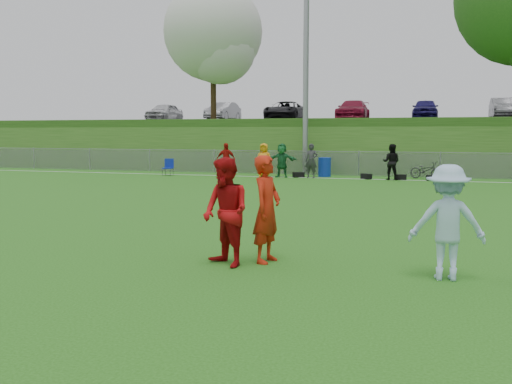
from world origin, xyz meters
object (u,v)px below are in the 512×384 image
at_px(player_red_left, 267,209).
at_px(recycling_bin, 324,167).
at_px(player_red_center, 226,212).
at_px(player_blue, 447,222).
at_px(bicycle, 426,170).

relative_size(player_red_left, recycling_bin, 1.92).
distance_m(player_red_center, recycling_bin, 19.80).
height_order(player_red_center, recycling_bin, player_red_center).
xyz_separation_m(player_red_left, recycling_bin, (-2.59, 19.20, -0.45)).
height_order(player_blue, bicycle, player_blue).
relative_size(player_red_left, player_blue, 1.05).
xyz_separation_m(player_red_left, player_blue, (2.96, -0.29, -0.05)).
xyz_separation_m(player_red_left, player_red_center, (-0.57, -0.49, -0.01)).
relative_size(player_blue, recycling_bin, 1.83).
bearing_deg(player_blue, player_red_center, -2.86).
relative_size(player_red_center, bicycle, 1.13).
bearing_deg(player_blue, bicycle, -94.22).
xyz_separation_m(player_blue, recycling_bin, (-5.55, 19.50, -0.40)).
bearing_deg(player_red_left, player_blue, -86.08).
bearing_deg(player_blue, player_red_left, -11.68).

